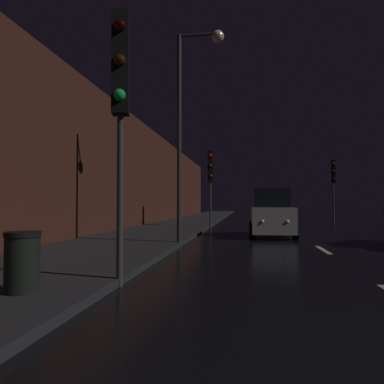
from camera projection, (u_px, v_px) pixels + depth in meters
ground at (282, 225)px, 27.29m from camera, size 26.30×84.00×0.02m
sidewalk_left at (185, 223)px, 28.27m from camera, size 4.40×84.00×0.15m
building_facade_left at (138, 175)px, 25.28m from camera, size 0.80×63.00×6.80m
lane_centerline at (305, 239)px, 16.52m from camera, size 0.16×24.40×0.01m
traffic_light_far_right at (333, 176)px, 31.79m from camera, size 0.34×0.47×5.13m
traffic_light_near_left at (120, 86)px, 7.08m from camera, size 0.37×0.48×5.05m
traffic_light_far_left at (210, 172)px, 23.53m from camera, size 0.31×0.46×4.76m
streetlamp_overhead at (191, 105)px, 13.78m from camera, size 1.70×0.44×7.70m
trash_bin_curbside at (22, 262)px, 5.91m from camera, size 0.55×0.55×0.93m
car_approaching_headlights at (271, 215)px, 17.72m from camera, size 2.00×4.33×2.18m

